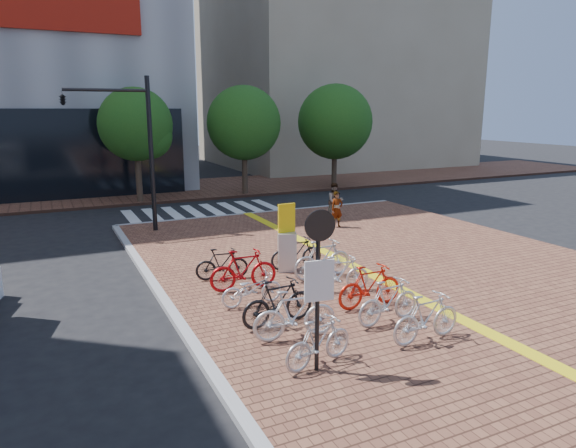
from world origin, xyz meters
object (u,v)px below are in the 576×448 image
bike_3 (252,289)px  bike_7 (389,301)px  bike_2 (278,302)px  bike_10 (322,259)px  bike_0 (319,342)px  pedestrian_b (335,201)px  pedestrian_a (337,209)px  yellow_sign (286,224)px  notice_sign (319,272)px  utility_box (287,252)px  bike_11 (296,253)px  bike_9 (340,274)px  bike_6 (427,318)px  traffic_light_pole (112,126)px  bike_5 (222,264)px  bike_8 (370,286)px  bike_1 (295,314)px  bike_4 (243,270)px

bike_3 → bike_7: (2.41, -2.40, 0.10)m
bike_2 → bike_10: (2.54, 2.47, 0.03)m
bike_0 → pedestrian_b: (7.15, 11.47, 0.33)m
bike_3 → pedestrian_a: (6.42, 6.62, 0.33)m
yellow_sign → pedestrian_b: bearing=48.4°
notice_sign → utility_box: bearing=69.9°
bike_0 → pedestrian_a: bearing=-44.4°
bike_2 → bike_11: 4.24m
bike_9 → bike_6: bearing=-167.1°
bike_3 → traffic_light_pole: (-1.93, 9.32, 3.77)m
bike_2 → bike_5: 3.63m
pedestrian_b → traffic_light_pole: size_ratio=0.27×
bike_0 → notice_sign: (-0.13, -0.19, 1.48)m
bike_8 → notice_sign: bearing=129.7°
bike_1 → yellow_sign: size_ratio=0.90×
bike_7 → bike_9: 2.28m
bike_11 → notice_sign: bearing=159.8°
bike_6 → bike_5: bearing=21.5°
bike_2 → utility_box: (1.91, 3.53, 0.05)m
bike_4 → traffic_light_pole: bearing=17.9°
bike_11 → traffic_light_pole: size_ratio=0.28×
bike_8 → pedestrian_a: bearing=-25.8°
bike_6 → pedestrian_b: 12.43m
bike_0 → bike_2: size_ratio=0.88×
bike_4 → pedestrian_b: (6.95, 6.87, 0.25)m
bike_8 → bike_0: bearing=128.6°
bike_6 → bike_9: bike_6 is taller
bike_3 → bike_11: 3.23m
bike_9 → bike_5: bearing=58.6°
bike_0 → bike_4: bearing=-14.5°
yellow_sign → traffic_light_pole: 8.56m
bike_6 → bike_10: (0.07, 4.61, 0.04)m
bike_8 → bike_9: (-0.11, 1.26, -0.04)m
bike_1 → bike_2: 0.83m
bike_7 → bike_10: bearing=-9.2°
bike_1 → bike_7: size_ratio=1.06×
bike_9 → yellow_sign: size_ratio=0.81×
bike_6 → pedestrian_a: pedestrian_a is taller
pedestrian_a → bike_11: bearing=-132.9°
bike_11 → bike_7: bearing=-176.5°
bike_5 → bike_10: 2.91m
bike_5 → bike_10: bearing=-105.1°
bike_8 → bike_9: size_ratio=1.08×
bike_3 → bike_6: size_ratio=0.91×
bike_8 → pedestrian_a: 8.86m
pedestrian_b → bike_3: bearing=-130.6°
bike_0 → bike_11: bearing=-34.4°
bike_0 → bike_10: bearing=-42.0°
bike_8 → traffic_light_pole: bearing=22.8°
bike_9 → utility_box: (-0.49, 2.26, 0.09)m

